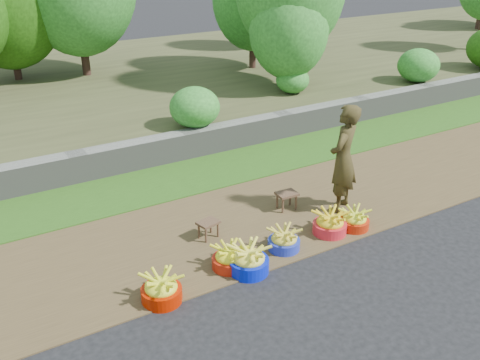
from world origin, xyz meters
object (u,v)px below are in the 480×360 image
basin_d (284,240)px  stool_right (287,196)px  basin_a (161,289)px  vendor_woman (343,159)px  basin_b (229,258)px  basin_f (354,220)px  stool_left (208,225)px  basin_e (330,224)px  basin_c (249,260)px

basin_d → stool_right: bearing=53.2°
basin_a → vendor_woman: size_ratio=0.29×
basin_b → basin_d: basin_b is taller
basin_b → basin_f: bearing=-1.5°
basin_d → stool_left: basin_d is taller
stool_right → basin_f: bearing=-62.2°
basin_d → basin_e: bearing=1.0°
stool_left → stool_right: stool_right is taller
basin_e → basin_f: basin_e is taller
basin_e → vendor_woman: vendor_woman is taller
basin_b → basin_f: (2.15, -0.06, -0.01)m
stool_left → basin_f: bearing=-23.2°
basin_f → stool_right: bearing=117.8°
vendor_woman → basin_f: bearing=40.7°
basin_f → basin_c: bearing=-175.9°
basin_b → basin_f: basin_b is taller
basin_a → basin_c: (1.24, -0.02, 0.01)m
basin_e → basin_a: bearing=-175.9°
basin_c → basin_d: (0.71, 0.20, -0.03)m
basin_b → basin_e: bearing=0.6°
basin_f → stool_left: size_ratio=1.29×
basin_c → basin_e: basin_c is taller
basin_b → stool_right: 1.88m
basin_b → basin_f: 2.15m
basin_b → basin_c: basin_c is taller
vendor_woman → basin_a: bearing=-17.9°
basin_f → basin_b: bearing=178.5°
basin_d → stool_right: 1.20m
stool_left → vendor_woman: bearing=-7.0°
basin_f → vendor_woman: 0.98m
basin_d → stool_right: (0.72, 0.96, 0.10)m
basin_e → vendor_woman: size_ratio=0.29×
basin_a → basin_b: bearing=9.7°
basin_a → basin_c: bearing=-0.8°
basin_b → basin_d: size_ratio=1.03×
basin_d → basin_b: bearing=-179.7°
basin_b → vendor_woman: bearing=13.0°
basin_f → vendor_woman: bearing=70.5°
stool_left → basin_c: bearing=-86.0°
basin_d → basin_f: (1.26, -0.06, -0.00)m
basin_c → stool_left: 1.02m
basin_a → vendor_woman: (3.42, 0.72, 0.73)m
basin_c → basin_e: 1.57m
basin_f → vendor_woman: (0.21, 0.60, 0.75)m
basin_d → basin_e: (0.84, 0.01, 0.02)m
basin_b → stool_right: basin_b is taller
stool_right → vendor_woman: bearing=-29.3°
stool_left → stool_right: bearing=5.6°
basin_d → stool_right: basin_d is taller
basin_d → stool_left: bearing=133.8°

